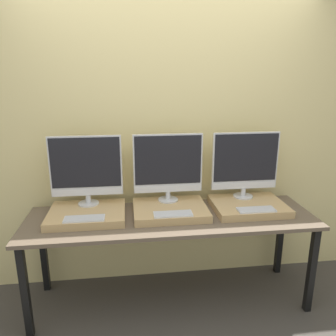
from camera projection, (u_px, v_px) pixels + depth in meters
name	position (u px, v px, depth m)	size (l,w,h in m)	color
ground_plane	(177.00, 327.00, 2.46)	(12.00, 12.00, 0.00)	#423D38
wall_back	(165.00, 139.00, 2.81)	(8.00, 0.04, 2.60)	#DBC684
workbench	(171.00, 224.00, 2.59)	(2.26, 0.67, 0.76)	brown
wooden_riser_left	(87.00, 214.00, 2.54)	(0.58, 0.46, 0.06)	tan
monitor_left	(86.00, 168.00, 2.58)	(0.56, 0.17, 0.56)	silver
keyboard_left	(84.00, 218.00, 2.38)	(0.29, 0.11, 0.01)	silver
wooden_riser_center	(170.00, 210.00, 2.62)	(0.58, 0.46, 0.06)	tan
monitor_center	(168.00, 165.00, 2.66)	(0.56, 0.17, 0.56)	silver
keyboard_center	(173.00, 214.00, 2.45)	(0.29, 0.11, 0.01)	silver
wooden_riser_right	(248.00, 206.00, 2.70)	(0.58, 0.46, 0.06)	tan
monitor_right	(245.00, 163.00, 2.74)	(0.56, 0.17, 0.56)	silver
keyboard_right	(256.00, 210.00, 2.53)	(0.29, 0.11, 0.01)	silver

